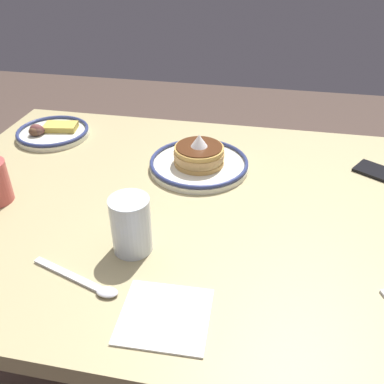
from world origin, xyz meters
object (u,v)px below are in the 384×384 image
(plate_near_main, at_px, (52,132))
(plate_center_pancakes, at_px, (199,160))
(drinking_glass, at_px, (131,227))
(paper_napkin, at_px, (165,316))
(tea_spoon, at_px, (86,283))
(cell_phone, at_px, (384,174))

(plate_near_main, relative_size, plate_center_pancakes, 0.82)
(drinking_glass, height_order, paper_napkin, drinking_glass)
(plate_center_pancakes, relative_size, tea_spoon, 1.40)
(plate_near_main, distance_m, plate_center_pancakes, 0.49)
(cell_phone, bearing_deg, tea_spoon, 72.09)
(plate_center_pancakes, bearing_deg, plate_near_main, -12.26)
(tea_spoon, bearing_deg, plate_near_main, -58.15)
(plate_near_main, bearing_deg, cell_phone, 177.06)
(plate_near_main, relative_size, tea_spoon, 1.15)
(plate_center_pancakes, xyz_separation_m, tea_spoon, (0.13, 0.46, -0.02))
(cell_phone, height_order, paper_napkin, cell_phone)
(plate_near_main, bearing_deg, paper_napkin, 130.05)
(plate_center_pancakes, distance_m, drinking_glass, 0.35)
(plate_center_pancakes, distance_m, tea_spoon, 0.48)
(plate_center_pancakes, height_order, paper_napkin, plate_center_pancakes)
(plate_near_main, height_order, plate_center_pancakes, plate_center_pancakes)
(plate_near_main, distance_m, drinking_glass, 0.60)
(plate_center_pancakes, height_order, cell_phone, plate_center_pancakes)
(plate_center_pancakes, height_order, tea_spoon, plate_center_pancakes)
(drinking_glass, xyz_separation_m, tea_spoon, (0.05, 0.11, -0.05))
(plate_near_main, bearing_deg, drinking_glass, 131.90)
(cell_phone, relative_size, paper_napkin, 0.96)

